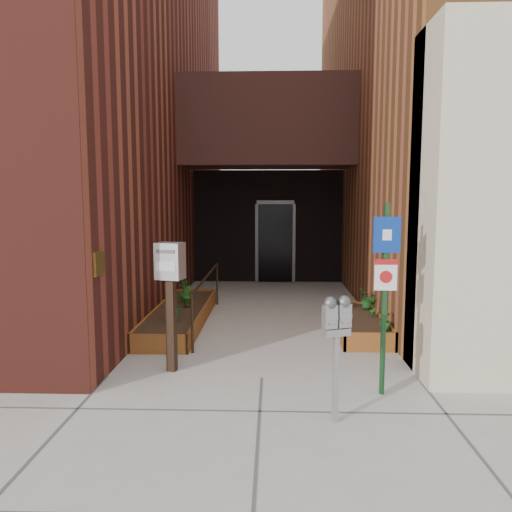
{
  "coord_description": "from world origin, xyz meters",
  "views": [
    {
      "loc": [
        0.14,
        -6.15,
        2.32
      ],
      "look_at": [
        -0.13,
        1.8,
        1.36
      ],
      "focal_mm": 35.0,
      "sensor_mm": 36.0,
      "label": 1
    }
  ],
  "objects": [
    {
      "name": "ground",
      "position": [
        0.0,
        0.0,
        0.0
      ],
      "size": [
        80.0,
        80.0,
        0.0
      ],
      "primitive_type": "plane",
      "color": "#9E9991",
      "rests_on": "ground"
    },
    {
      "name": "architecture",
      "position": [
        -0.18,
        6.89,
        4.98
      ],
      "size": [
        20.0,
        14.6,
        10.0
      ],
      "color": "maroon",
      "rests_on": "ground"
    },
    {
      "name": "planter_left",
      "position": [
        -1.55,
        2.7,
        0.13
      ],
      "size": [
        0.9,
        3.6,
        0.3
      ],
      "color": "brown",
      "rests_on": "ground"
    },
    {
      "name": "planter_right",
      "position": [
        1.6,
        2.2,
        0.13
      ],
      "size": [
        0.8,
        2.2,
        0.3
      ],
      "color": "brown",
      "rests_on": "ground"
    },
    {
      "name": "handrail",
      "position": [
        -1.05,
        2.65,
        0.75
      ],
      "size": [
        0.04,
        3.34,
        0.9
      ],
      "color": "black",
      "rests_on": "ground"
    },
    {
      "name": "parking_meter",
      "position": [
        0.78,
        -1.22,
        1.02
      ],
      "size": [
        0.31,
        0.2,
        1.32
      ],
      "color": "#99999B",
      "rests_on": "ground"
    },
    {
      "name": "sign_post",
      "position": [
        1.42,
        -0.48,
        1.38
      ],
      "size": [
        0.31,
        0.08,
        2.24
      ],
      "color": "#153C1C",
      "rests_on": "ground"
    },
    {
      "name": "payment_dropbox",
      "position": [
        -1.2,
        0.23,
        1.24
      ],
      "size": [
        0.39,
        0.33,
        1.72
      ],
      "color": "black",
      "rests_on": "ground"
    },
    {
      "name": "shrub_left_a",
      "position": [
        -1.51,
        1.91,
        0.49
      ],
      "size": [
        0.49,
        0.49,
        0.39
      ],
      "primitive_type": "imported",
      "rotation": [
        0.0,
        0.0,
        0.88
      ],
      "color": "#1B6021",
      "rests_on": "planter_left"
    },
    {
      "name": "shrub_left_b",
      "position": [
        -1.46,
        2.92,
        0.48
      ],
      "size": [
        0.25,
        0.25,
        0.36
      ],
      "primitive_type": "imported",
      "rotation": [
        0.0,
        0.0,
        1.91
      ],
      "color": "#2B611B",
      "rests_on": "planter_left"
    },
    {
      "name": "shrub_left_c",
      "position": [
        -1.57,
        3.36,
        0.49
      ],
      "size": [
        0.3,
        0.3,
        0.38
      ],
      "primitive_type": "imported",
      "rotation": [
        0.0,
        0.0,
        3.89
      ],
      "color": "#1A5B1C",
      "rests_on": "planter_left"
    },
    {
      "name": "shrub_left_d",
      "position": [
        -1.63,
        3.61,
        0.47
      ],
      "size": [
        0.26,
        0.26,
        0.35
      ],
      "primitive_type": "imported",
      "rotation": [
        0.0,
        0.0,
        5.56
      ],
      "color": "#265719",
      "rests_on": "planter_left"
    },
    {
      "name": "shrub_right_a",
      "position": [
        1.85,
        1.3,
        0.45
      ],
      "size": [
        0.24,
        0.24,
        0.31
      ],
      "primitive_type": "imported",
      "rotation": [
        0.0,
        0.0,
        0.87
      ],
      "color": "#205C1A",
      "rests_on": "planter_right"
    },
    {
      "name": "shrub_right_b",
      "position": [
        1.85,
        2.22,
        0.46
      ],
      "size": [
        0.18,
        0.18,
        0.31
      ],
      "primitive_type": "imported",
      "rotation": [
        0.0,
        0.0,
        3.2
      ],
      "color": "#195718",
      "rests_on": "planter_right"
    },
    {
      "name": "shrub_right_c",
      "position": [
        1.85,
        2.78,
        0.48
      ],
      "size": [
        0.41,
        0.41,
        0.36
      ],
      "primitive_type": "imported",
      "rotation": [
        0.0,
        0.0,
        4.39
      ],
      "color": "#164F1A",
      "rests_on": "planter_right"
    }
  ]
}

